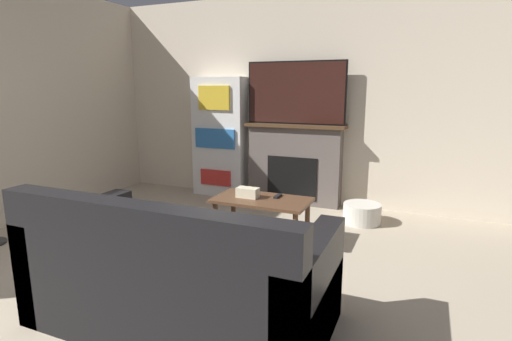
% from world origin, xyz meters
% --- Properties ---
extents(wall_back, '(6.12, 0.06, 2.70)m').
position_xyz_m(wall_back, '(0.00, 3.87, 1.35)').
color(wall_back, beige).
rests_on(wall_back, ground_plane).
extents(wall_side, '(0.06, 4.84, 2.70)m').
position_xyz_m(wall_side, '(-2.59, 1.92, 1.35)').
color(wall_side, beige).
rests_on(wall_side, ground_plane).
extents(fireplace, '(1.33, 0.28, 1.06)m').
position_xyz_m(fireplace, '(0.10, 3.73, 0.53)').
color(fireplace, '#605651').
rests_on(fireplace, ground_plane).
extents(tv, '(1.30, 0.03, 0.80)m').
position_xyz_m(tv, '(0.10, 3.71, 1.45)').
color(tv, black).
rests_on(tv, fireplace).
extents(couch, '(1.90, 0.96, 0.92)m').
position_xyz_m(couch, '(0.28, 0.73, 0.30)').
color(couch, black).
rests_on(couch, ground_plane).
extents(coffee_table, '(0.96, 0.53, 0.43)m').
position_xyz_m(coffee_table, '(0.21, 2.32, 0.37)').
color(coffee_table, brown).
rests_on(coffee_table, ground_plane).
extents(tissue_box, '(0.22, 0.12, 0.10)m').
position_xyz_m(tissue_box, '(0.06, 2.31, 0.48)').
color(tissue_box, beige).
rests_on(tissue_box, coffee_table).
extents(remote_control, '(0.04, 0.15, 0.02)m').
position_xyz_m(remote_control, '(0.34, 2.44, 0.44)').
color(remote_control, black).
rests_on(remote_control, coffee_table).
extents(bookshelf, '(0.76, 0.29, 1.66)m').
position_xyz_m(bookshelf, '(-1.00, 3.71, 0.83)').
color(bookshelf, white).
rests_on(bookshelf, ground_plane).
extents(storage_basket, '(0.43, 0.43, 0.22)m').
position_xyz_m(storage_basket, '(1.07, 3.24, 0.11)').
color(storage_basket, silver).
rests_on(storage_basket, ground_plane).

